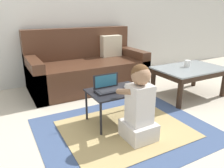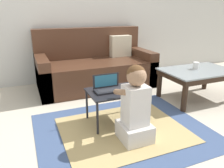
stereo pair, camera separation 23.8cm
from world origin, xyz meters
name	(u,v)px [view 1 (the left image)]	position (x,y,z in m)	size (l,w,h in m)	color
ground_plane	(113,122)	(0.00, 0.00, 0.00)	(16.00, 16.00, 0.00)	beige
wall_back	(60,7)	(0.00, 1.78, 1.25)	(9.00, 0.06, 2.50)	silver
area_rug	(125,129)	(0.04, -0.20, 0.00)	(1.76, 1.44, 0.01)	#3D517A
couch	(87,68)	(0.23, 1.31, 0.31)	(1.82, 0.92, 0.92)	#4C2D1E
coffee_table	(189,72)	(1.37, 0.19, 0.36)	(0.98, 0.65, 0.42)	gray
laptop_desk	(116,94)	(0.04, 0.00, 0.34)	(0.60, 0.42, 0.38)	black
laptop	(109,88)	(-0.04, 0.02, 0.41)	(0.30, 0.16, 0.18)	#232328
computer_mouse	(127,87)	(0.18, -0.01, 0.40)	(0.07, 0.09, 0.04)	#B2B7C1
person_seated	(139,106)	(0.07, -0.40, 0.35)	(0.28, 0.39, 0.75)	silver
cup_on_table	(187,64)	(1.36, 0.25, 0.47)	(0.08, 0.08, 0.10)	white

